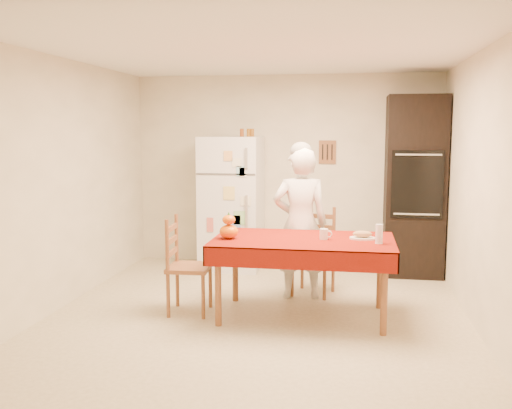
% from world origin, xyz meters
% --- Properties ---
extents(floor, '(4.50, 4.50, 0.00)m').
position_xyz_m(floor, '(0.00, 0.00, 0.00)').
color(floor, tan).
rests_on(floor, ground).
extents(room_shell, '(4.02, 4.52, 2.51)m').
position_xyz_m(room_shell, '(0.00, 0.00, 1.62)').
color(room_shell, '#F2E7CC').
rests_on(room_shell, ground).
extents(refrigerator, '(0.75, 0.74, 1.70)m').
position_xyz_m(refrigerator, '(-0.65, 1.88, 0.85)').
color(refrigerator, white).
rests_on(refrigerator, floor).
extents(oven_cabinet, '(0.70, 0.62, 2.20)m').
position_xyz_m(oven_cabinet, '(1.63, 1.93, 1.10)').
color(oven_cabinet, black).
rests_on(oven_cabinet, floor).
extents(dining_table, '(1.70, 1.00, 0.76)m').
position_xyz_m(dining_table, '(0.43, 0.06, 0.69)').
color(dining_table, brown).
rests_on(dining_table, floor).
extents(chair_far, '(0.50, 0.49, 0.95)m').
position_xyz_m(chair_far, '(0.49, 0.90, 0.51)').
color(chair_far, brown).
rests_on(chair_far, floor).
extents(chair_left, '(0.42, 0.44, 0.95)m').
position_xyz_m(chair_left, '(-0.74, -0.00, 0.51)').
color(chair_left, brown).
rests_on(chair_left, floor).
extents(seated_woman, '(0.64, 0.47, 1.60)m').
position_xyz_m(seated_woman, '(0.34, 0.70, 0.80)').
color(seated_woman, silver).
rests_on(seated_woman, floor).
extents(coffee_mug, '(0.08, 0.08, 0.10)m').
position_xyz_m(coffee_mug, '(0.62, 0.06, 0.81)').
color(coffee_mug, white).
rests_on(coffee_mug, dining_table).
extents(pumpkin_lower, '(0.18, 0.18, 0.13)m').
position_xyz_m(pumpkin_lower, '(-0.27, -0.05, 0.83)').
color(pumpkin_lower, '#EA4605').
rests_on(pumpkin_lower, dining_table).
extents(pumpkin_upper, '(0.12, 0.12, 0.09)m').
position_xyz_m(pumpkin_upper, '(-0.27, -0.05, 0.94)').
color(pumpkin_upper, '#C94E04').
rests_on(pumpkin_upper, pumpkin_lower).
extents(wine_glass, '(0.07, 0.07, 0.18)m').
position_xyz_m(wine_glass, '(1.12, -0.06, 0.85)').
color(wine_glass, white).
rests_on(wine_glass, dining_table).
extents(bread_plate, '(0.24, 0.24, 0.02)m').
position_xyz_m(bread_plate, '(0.98, 0.13, 0.77)').
color(bread_plate, white).
rests_on(bread_plate, dining_table).
extents(bread_loaf, '(0.18, 0.10, 0.06)m').
position_xyz_m(bread_loaf, '(0.98, 0.13, 0.81)').
color(bread_loaf, '#A0814F').
rests_on(bread_loaf, bread_plate).
extents(spice_jar_left, '(0.05, 0.05, 0.10)m').
position_xyz_m(spice_jar_left, '(-0.52, 1.93, 1.75)').
color(spice_jar_left, brown).
rests_on(spice_jar_left, refrigerator).
extents(spice_jar_mid, '(0.05, 0.05, 0.10)m').
position_xyz_m(spice_jar_mid, '(-0.44, 1.93, 1.75)').
color(spice_jar_mid, brown).
rests_on(spice_jar_mid, refrigerator).
extents(spice_jar_right, '(0.05, 0.05, 0.10)m').
position_xyz_m(spice_jar_right, '(-0.39, 1.93, 1.75)').
color(spice_jar_right, brown).
rests_on(spice_jar_right, refrigerator).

